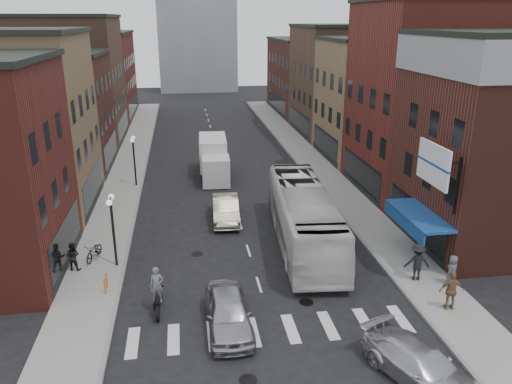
{
  "coord_description": "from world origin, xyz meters",
  "views": [
    {
      "loc": [
        -3.49,
        -21.27,
        12.9
      ],
      "look_at": [
        0.68,
        6.55,
        3.08
      ],
      "focal_mm": 35.0,
      "sensor_mm": 36.0,
      "label": 1
    }
  ],
  "objects_px": {
    "streetlamp_far": "(134,152)",
    "transit_bus": "(304,217)",
    "motorcycle_rider": "(157,291)",
    "ped_right_b": "(451,291)",
    "bike_rack": "(106,283)",
    "box_truck": "(214,159)",
    "ped_left_solo": "(73,256)",
    "streetlamp_near": "(112,218)",
    "parked_bicycle": "(94,251)",
    "ped_right_c": "(452,270)",
    "sedan_left_far": "(226,209)",
    "billboard_sign": "(435,165)",
    "sedan_left_near": "(228,312)",
    "curb_car": "(421,365)",
    "ped_right_a": "(417,262)"
  },
  "relations": [
    {
      "from": "transit_bus",
      "to": "sedan_left_far",
      "type": "relative_size",
      "value": 2.62
    },
    {
      "from": "streetlamp_near",
      "to": "ped_right_c",
      "type": "distance_m",
      "value": 17.73
    },
    {
      "from": "streetlamp_far",
      "to": "bike_rack",
      "type": "relative_size",
      "value": 5.14
    },
    {
      "from": "ped_left_solo",
      "to": "box_truck",
      "type": "bearing_deg",
      "value": -105.94
    },
    {
      "from": "motorcycle_rider",
      "to": "sedan_left_far",
      "type": "xyz_separation_m",
      "value": [
        4.11,
        10.61,
        -0.27
      ]
    },
    {
      "from": "box_truck",
      "to": "sedan_left_far",
      "type": "xyz_separation_m",
      "value": [
        0.09,
        -9.96,
        -0.8
      ]
    },
    {
      "from": "ped_left_solo",
      "to": "sedan_left_far",
      "type": "bearing_deg",
      "value": -132.88
    },
    {
      "from": "box_truck",
      "to": "ped_left_solo",
      "type": "relative_size",
      "value": 4.74
    },
    {
      "from": "billboard_sign",
      "to": "ped_right_b",
      "type": "xyz_separation_m",
      "value": [
        -0.23,
        -3.25,
        -5.03
      ]
    },
    {
      "from": "sedan_left_near",
      "to": "ped_right_b",
      "type": "relative_size",
      "value": 2.48
    },
    {
      "from": "box_truck",
      "to": "sedan_left_near",
      "type": "xyz_separation_m",
      "value": [
        -0.93,
        -22.37,
        -0.79
      ]
    },
    {
      "from": "motorcycle_rider",
      "to": "sedan_left_far",
      "type": "distance_m",
      "value": 11.38
    },
    {
      "from": "parked_bicycle",
      "to": "motorcycle_rider",
      "type": "bearing_deg",
      "value": -40.11
    },
    {
      "from": "transit_bus",
      "to": "ped_right_b",
      "type": "distance_m",
      "value": 9.62
    },
    {
      "from": "box_truck",
      "to": "transit_bus",
      "type": "bearing_deg",
      "value": -70.5
    },
    {
      "from": "ped_right_c",
      "to": "motorcycle_rider",
      "type": "bearing_deg",
      "value": -33.69
    },
    {
      "from": "streetlamp_far",
      "to": "motorcycle_rider",
      "type": "relative_size",
      "value": 1.8
    },
    {
      "from": "streetlamp_far",
      "to": "transit_bus",
      "type": "bearing_deg",
      "value": -49.3
    },
    {
      "from": "streetlamp_near",
      "to": "streetlamp_far",
      "type": "xyz_separation_m",
      "value": [
        0.0,
        14.0,
        0.0
      ]
    },
    {
      "from": "curb_car",
      "to": "ped_right_c",
      "type": "relative_size",
      "value": 3.14
    },
    {
      "from": "streetlamp_near",
      "to": "ped_right_c",
      "type": "height_order",
      "value": "streetlamp_near"
    },
    {
      "from": "motorcycle_rider",
      "to": "transit_bus",
      "type": "relative_size",
      "value": 0.18
    },
    {
      "from": "box_truck",
      "to": "motorcycle_rider",
      "type": "relative_size",
      "value": 3.29
    },
    {
      "from": "bike_rack",
      "to": "parked_bicycle",
      "type": "bearing_deg",
      "value": 106.73
    },
    {
      "from": "bike_rack",
      "to": "ped_right_a",
      "type": "height_order",
      "value": "ped_right_a"
    },
    {
      "from": "ped_right_b",
      "to": "ped_right_c",
      "type": "xyz_separation_m",
      "value": [
        1.24,
        2.12,
        -0.17
      ]
    },
    {
      "from": "bike_rack",
      "to": "ped_right_c",
      "type": "bearing_deg",
      "value": -6.39
    },
    {
      "from": "transit_bus",
      "to": "ped_right_b",
      "type": "bearing_deg",
      "value": -54.17
    },
    {
      "from": "streetlamp_far",
      "to": "box_truck",
      "type": "height_order",
      "value": "streetlamp_far"
    },
    {
      "from": "billboard_sign",
      "to": "ped_right_c",
      "type": "xyz_separation_m",
      "value": [
        1.01,
        -1.13,
        -5.19
      ]
    },
    {
      "from": "streetlamp_near",
      "to": "transit_bus",
      "type": "height_order",
      "value": "streetlamp_near"
    },
    {
      "from": "bike_rack",
      "to": "box_truck",
      "type": "bearing_deg",
      "value": 70.31
    },
    {
      "from": "parked_bicycle",
      "to": "box_truck",
      "type": "bearing_deg",
      "value": 79.44
    },
    {
      "from": "billboard_sign",
      "to": "ped_right_a",
      "type": "height_order",
      "value": "billboard_sign"
    },
    {
      "from": "transit_bus",
      "to": "ped_right_c",
      "type": "height_order",
      "value": "transit_bus"
    },
    {
      "from": "streetlamp_near",
      "to": "streetlamp_far",
      "type": "bearing_deg",
      "value": 90.0
    },
    {
      "from": "billboard_sign",
      "to": "ped_left_solo",
      "type": "height_order",
      "value": "billboard_sign"
    },
    {
      "from": "bike_rack",
      "to": "box_truck",
      "type": "distance_m",
      "value": 19.69
    },
    {
      "from": "sedan_left_near",
      "to": "curb_car",
      "type": "bearing_deg",
      "value": -34.3
    },
    {
      "from": "box_truck",
      "to": "ped_right_a",
      "type": "bearing_deg",
      "value": -62.79
    },
    {
      "from": "ped_left_solo",
      "to": "motorcycle_rider",
      "type": "bearing_deg",
      "value": 147.63
    },
    {
      "from": "streetlamp_near",
      "to": "ped_left_solo",
      "type": "height_order",
      "value": "streetlamp_near"
    },
    {
      "from": "streetlamp_far",
      "to": "ped_left_solo",
      "type": "height_order",
      "value": "streetlamp_far"
    },
    {
      "from": "ped_right_c",
      "to": "bike_rack",
      "type": "bearing_deg",
      "value": -40.61
    },
    {
      "from": "motorcycle_rider",
      "to": "ped_right_c",
      "type": "bearing_deg",
      "value": 5.98
    },
    {
      "from": "parked_bicycle",
      "to": "ped_right_c",
      "type": "relative_size",
      "value": 1.15
    },
    {
      "from": "bike_rack",
      "to": "ped_right_a",
      "type": "relative_size",
      "value": 0.4
    },
    {
      "from": "bike_rack",
      "to": "motorcycle_rider",
      "type": "xyz_separation_m",
      "value": [
        2.61,
        -2.06,
        0.52
      ]
    },
    {
      "from": "motorcycle_rider",
      "to": "sedan_left_near",
      "type": "height_order",
      "value": "motorcycle_rider"
    },
    {
      "from": "box_truck",
      "to": "bike_rack",
      "type": "bearing_deg",
      "value": -107.1
    }
  ]
}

